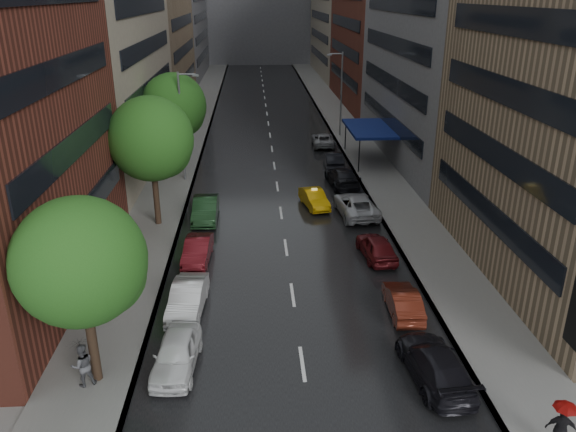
{
  "coord_description": "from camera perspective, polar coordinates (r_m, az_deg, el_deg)",
  "views": [
    {
      "loc": [
        -1.92,
        -16.22,
        15.1
      ],
      "look_at": [
        0.0,
        13.89,
        3.0
      ],
      "focal_mm": 35.0,
      "sensor_mm": 36.0,
      "label": 1
    }
  ],
  "objects": [
    {
      "name": "road",
      "position": [
        67.95,
        -1.96,
        9.01
      ],
      "size": [
        14.0,
        140.0,
        0.01
      ],
      "primitive_type": "cube",
      "color": "black",
      "rests_on": "ground"
    },
    {
      "name": "ground",
      "position": [
        22.25,
        2.43,
        -20.92
      ],
      "size": [
        220.0,
        220.0,
        0.0
      ],
      "primitive_type": "plane",
      "color": "gray",
      "rests_on": "ground"
    },
    {
      "name": "taxi",
      "position": [
        42.14,
        2.69,
        1.79
      ],
      "size": [
        2.17,
        4.19,
        1.31
      ],
      "primitive_type": "imported",
      "rotation": [
        0.0,
        0.0,
        0.2
      ],
      "color": "#E9AA0C",
      "rests_on": "ground"
    },
    {
      "name": "tree_mid",
      "position": [
        38.12,
        -13.75,
        7.6
      ],
      "size": [
        5.61,
        5.61,
        8.94
      ],
      "color": "#382619",
      "rests_on": "ground"
    },
    {
      "name": "tree_near",
      "position": [
        22.81,
        -20.37,
        -4.4
      ],
      "size": [
        5.08,
        5.08,
        8.1
      ],
      "color": "#382619",
      "rests_on": "ground"
    },
    {
      "name": "ped_red_umbrella",
      "position": [
        22.64,
        26.13,
        -18.3
      ],
      "size": [
        1.11,
        0.82,
        2.01
      ],
      "color": "black",
      "rests_on": "sidewalk_right"
    },
    {
      "name": "awning",
      "position": [
        53.72,
        8.26,
        8.76
      ],
      "size": [
        4.0,
        8.0,
        3.12
      ],
      "color": "navy",
      "rests_on": "sidewalk_right"
    },
    {
      "name": "ped_black_umbrella",
      "position": [
        24.67,
        -20.23,
        -13.5
      ],
      "size": [
        1.13,
        1.03,
        2.09
      ],
      "color": "#4E4E53",
      "rests_on": "sidewalk_left"
    },
    {
      "name": "parked_cars_left",
      "position": [
        32.11,
        -9.52,
        -5.03
      ],
      "size": [
        2.06,
        21.59,
        1.59
      ],
      "color": "white",
      "rests_on": "ground"
    },
    {
      "name": "street_lamp_right",
      "position": [
        62.81,
        5.36,
        12.41
      ],
      "size": [
        1.74,
        0.22,
        9.0
      ],
      "color": "gray",
      "rests_on": "sidewalk_right"
    },
    {
      "name": "sidewalk_right",
      "position": [
        68.78,
        5.65,
        9.13
      ],
      "size": [
        4.0,
        140.0,
        0.15
      ],
      "primitive_type": "cube",
      "color": "gray",
      "rests_on": "ground"
    },
    {
      "name": "sidewalk_left",
      "position": [
        68.27,
        -9.62,
        8.84
      ],
      "size": [
        4.0,
        140.0,
        0.15
      ],
      "primitive_type": "cube",
      "color": "gray",
      "rests_on": "ground"
    },
    {
      "name": "tree_far",
      "position": [
        49.68,
        -11.52,
        10.92
      ],
      "size": [
        5.54,
        5.54,
        8.83
      ],
      "color": "#382619",
      "rests_on": "ground"
    },
    {
      "name": "street_lamp_left",
      "position": [
        47.69,
        -10.68,
        9.12
      ],
      "size": [
        1.74,
        0.22,
        9.0
      ],
      "color": "gray",
      "rests_on": "sidewalk_left"
    },
    {
      "name": "parked_cars_right",
      "position": [
        41.21,
        6.82,
        1.29
      ],
      "size": [
        2.93,
        43.4,
        1.53
      ],
      "color": "black",
      "rests_on": "ground"
    }
  ]
}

